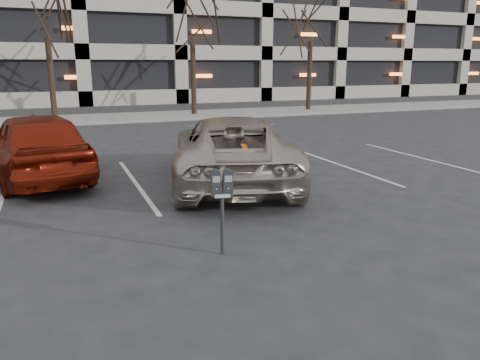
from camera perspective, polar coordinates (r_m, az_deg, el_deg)
name	(u,v)px	position (r m, az deg, el deg)	size (l,w,h in m)	color
ground	(226,204)	(9.35, -1.70, -2.94)	(140.00, 140.00, 0.00)	#28282B
sidewalk	(118,118)	(24.74, -14.60, 7.35)	(80.00, 4.00, 0.12)	gray
stall_lines	(136,184)	(11.17, -12.55, -0.42)	(16.90, 5.20, 0.00)	silver
parking_meter	(222,191)	(6.65, -2.21, -1.37)	(0.34, 0.19, 1.25)	black
suv_silver	(232,149)	(10.91, -0.96, 3.75)	(4.07, 6.13, 1.57)	#BFB4A3
car_red	(37,145)	(12.22, -23.47, 3.92)	(1.96, 4.87, 1.66)	maroon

